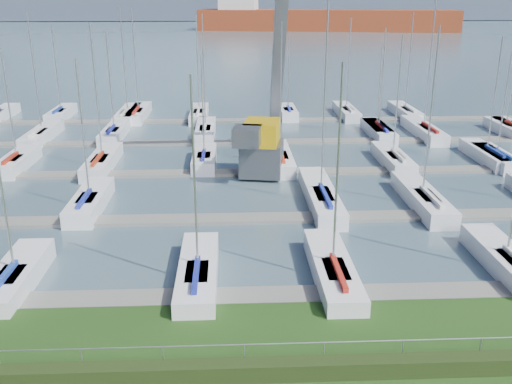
{
  "coord_description": "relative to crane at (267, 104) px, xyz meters",
  "views": [
    {
      "loc": [
        -1.38,
        -18.1,
        13.53
      ],
      "look_at": [
        0.0,
        12.0,
        3.0
      ],
      "focal_mm": 40.0,
      "sensor_mm": 36.0,
      "label": 1
    }
  ],
  "objects": [
    {
      "name": "cargo_ship_mid",
      "position": [
        30.95,
        186.68,
        -1.78
      ],
      "size": [
        100.8,
        34.34,
        21.5
      ],
      "rotation": [
        0.0,
        0.0,
        -0.17
      ],
      "color": "maroon",
      "rests_on": "water"
    },
    {
      "name": "docks",
      "position": [
        -1.51,
        -0.41,
        -5.55
      ],
      "size": [
        90.0,
        41.6,
        0.25
      ],
      "color": "slate",
      "rests_on": "water"
    },
    {
      "name": "water",
      "position": [
        -1.51,
        233.59,
        -5.73
      ],
      "size": [
        800.0,
        540.0,
        0.2
      ],
      "primitive_type": "cube",
      "color": "#49606B"
    },
    {
      "name": "sailboat_fleet",
      "position": [
        -0.89,
        3.03,
        0.05
      ],
      "size": [
        75.54,
        49.78,
        13.71
      ],
      "color": "silver",
      "rests_on": "water"
    },
    {
      "name": "hedge",
      "position": [
        -1.51,
        -26.81,
        -4.98
      ],
      "size": [
        80.0,
        0.7,
        0.7
      ],
      "primitive_type": "cube",
      "color": "#233212",
      "rests_on": "grass"
    },
    {
      "name": "crane",
      "position": [
        0.0,
        0.0,
        0.0
      ],
      "size": [
        4.69,
        13.37,
        22.35
      ],
      "rotation": [
        0.0,
        0.0,
        -0.17
      ],
      "color": "#585B5F",
      "rests_on": "water"
    },
    {
      "name": "fence",
      "position": [
        -1.51,
        -26.41,
        -4.13
      ],
      "size": [
        80.0,
        0.04,
        0.04
      ],
      "primitive_type": "cylinder",
      "rotation": [
        0.0,
        1.57,
        0.0
      ],
      "color": "#9A9EA2",
      "rests_on": "grass"
    },
    {
      "name": "foothill",
      "position": [
        -1.51,
        303.59,
        0.67
      ],
      "size": [
        900.0,
        80.0,
        12.0
      ],
      "primitive_type": "cube",
      "color": "#414C5F",
      "rests_on": "water"
    }
  ]
}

